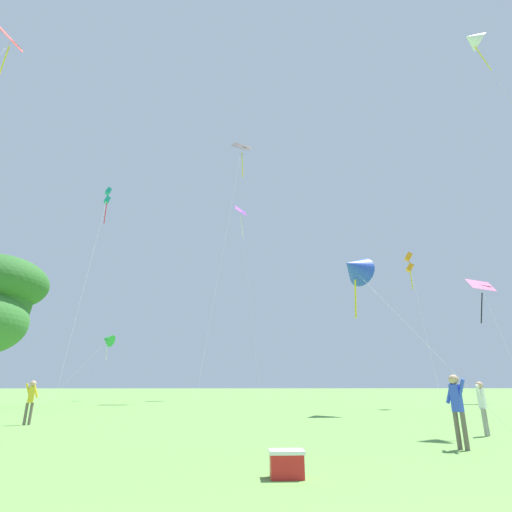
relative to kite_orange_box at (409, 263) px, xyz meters
The scene contains 13 objects.
kite_orange_box is the anchor object (origin of this frame).
kite_red_high 31.79m from the kite_orange_box, 164.46° to the right, with size 3.12×10.91×24.12m.
kite_teal_box 28.66m from the kite_orange_box, 164.78° to the left, with size 2.16×9.74×20.23m.
kite_purple_streamer 23.99m from the kite_orange_box, 127.55° to the left, with size 3.11×5.24×23.36m.
kite_blue_delta 9.19m from the kite_orange_box, 134.88° to the right, with size 4.76×7.65×9.23m.
kite_black_large 23.12m from the kite_orange_box, 141.41° to the left, with size 4.15×12.48×28.74m.
kite_pink_low 11.67m from the kite_orange_box, 34.75° to the left, with size 3.75×7.75×11.24m.
kite_green_small 31.13m from the kite_orange_box, 151.75° to the left, with size 4.01×5.67×6.87m.
kite_white_distant 15.44m from the kite_orange_box, 94.44° to the right, with size 1.65×5.04×19.41m.
person_far_back 26.08m from the kite_orange_box, 151.96° to the right, with size 0.53×0.27×1.68m.
person_near_tree 21.95m from the kite_orange_box, 112.59° to the right, with size 0.39×0.51×1.75m.
person_foreground_watcher 19.09m from the kite_orange_box, 109.02° to the right, with size 0.43×0.40×1.61m.
picnic_cooler 26.50m from the kite_orange_box, 120.10° to the right, with size 0.60×0.40×0.44m.
Camera 1 is at (-2.82, -2.45, 1.50)m, focal length 27.62 mm.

